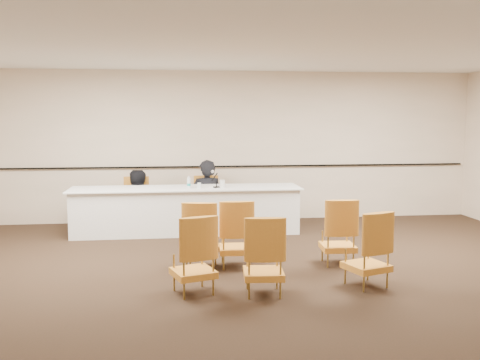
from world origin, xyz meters
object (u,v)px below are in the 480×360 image
(panelist_main_chair, at_px, (207,201))
(aud_chair_back_right, at_px, (367,248))
(aud_chair_front_mid, at_px, (236,233))
(panelist_second_chair, at_px, (136,203))
(panelist_second, at_px, (136,214))
(microphone, at_px, (216,179))
(drinking_glass, at_px, (199,185))
(aud_chair_front_right, at_px, (338,231))
(water_bottle, at_px, (189,182))
(coffee_cup, at_px, (222,184))
(aud_chair_back_mid, at_px, (264,255))
(panel_table, at_px, (186,210))
(aud_chair_back_left, at_px, (193,254))
(aud_chair_front_left, at_px, (201,235))
(panelist_main, at_px, (207,204))

(panelist_main_chair, height_order, aud_chair_back_right, same)
(aud_chair_front_mid, bearing_deg, panelist_main_chair, 96.95)
(panelist_second_chair, bearing_deg, panelist_second, 0.00)
(microphone, height_order, aud_chair_back_right, microphone)
(drinking_glass, height_order, aud_chair_front_mid, aud_chair_front_mid)
(panelist_second, bearing_deg, aud_chair_front_right, 118.41)
(panelist_main_chair, height_order, water_bottle, water_bottle)
(panelist_main_chair, bearing_deg, panelist_second, 180.00)
(coffee_cup, relative_size, aud_chair_front_right, 0.15)
(drinking_glass, bearing_deg, panelist_second, 148.53)
(aud_chair_back_mid, bearing_deg, panelist_main_chair, 100.38)
(aud_chair_front_mid, bearing_deg, panelist_second, 120.82)
(microphone, height_order, coffee_cup, microphone)
(panel_table, xyz_separation_m, microphone, (0.54, -0.10, 0.57))
(aud_chair_back_mid, bearing_deg, panelist_second_chair, 117.70)
(coffee_cup, bearing_deg, aud_chair_back_left, -101.07)
(water_bottle, bearing_deg, drinking_glass, -12.75)
(panelist_second_chair, bearing_deg, water_bottle, -34.45)
(water_bottle, relative_size, aud_chair_back_right, 0.23)
(panelist_second, distance_m, water_bottle, 1.37)
(aud_chair_front_left, distance_m, aud_chair_back_left, 1.04)
(aud_chair_front_left, bearing_deg, aud_chair_back_mid, -50.53)
(panelist_main_chair, height_order, aud_chair_front_right, same)
(panelist_second, height_order, aud_chair_back_right, panelist_second)
(aud_chair_front_right, bearing_deg, aud_chair_back_left, -150.32)
(aud_chair_front_right, relative_size, aud_chair_back_left, 1.00)
(drinking_glass, distance_m, aud_chair_back_mid, 3.48)
(water_bottle, height_order, coffee_cup, water_bottle)
(drinking_glass, relative_size, aud_chair_back_mid, 0.11)
(coffee_cup, height_order, aud_chair_front_right, coffee_cup)
(aud_chair_front_mid, relative_size, aud_chair_back_right, 1.00)
(drinking_glass, bearing_deg, water_bottle, 167.25)
(aud_chair_front_left, height_order, aud_chair_back_mid, same)
(coffee_cup, bearing_deg, panelist_main_chair, 108.18)
(aud_chair_front_mid, bearing_deg, panelist_main, 96.95)
(panelist_second, bearing_deg, water_bottle, 128.45)
(aud_chair_front_right, xyz_separation_m, aud_chair_back_right, (0.05, -1.02, 0.00))
(panelist_main_chair, height_order, aud_chair_back_mid, same)
(panelist_second_chair, xyz_separation_m, aud_chair_back_left, (0.94, -3.99, 0.00))
(aud_chair_back_mid, height_order, aud_chair_back_right, same)
(panelist_second, relative_size, drinking_glass, 16.68)
(water_bottle, xyz_separation_m, aud_chair_front_mid, (0.59, -2.23, -0.46))
(panelist_second_chair, distance_m, water_bottle, 1.28)
(aud_chair_front_mid, bearing_deg, aud_chair_front_left, -171.25)
(panel_table, relative_size, microphone, 13.27)
(panelist_main_chair, relative_size, coffee_cup, 6.67)
(panelist_main, height_order, drinking_glass, panelist_main)
(panelist_main_chair, distance_m, water_bottle, 0.89)
(panelist_second, xyz_separation_m, microphone, (1.47, -0.70, 0.72))
(panel_table, height_order, coffee_cup, coffee_cup)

